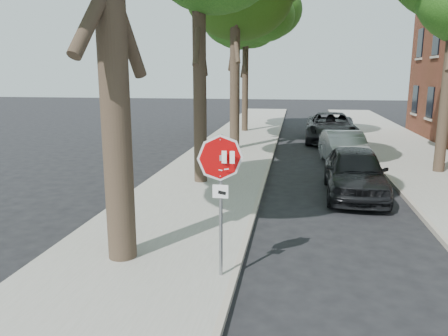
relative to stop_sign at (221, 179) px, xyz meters
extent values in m
plane|color=black|center=(0.70, 0.03, -1.95)|extent=(120.00, 120.00, 0.00)
cube|color=gray|center=(-1.80, 12.03, -1.89)|extent=(4.00, 55.00, 0.12)
cube|color=gray|center=(6.70, 12.03, -1.89)|extent=(4.00, 55.00, 0.12)
cube|color=#9E9384|center=(0.25, 12.03, -1.88)|extent=(0.12, 55.00, 0.13)
cube|color=#9E9384|center=(4.65, 12.03, -1.88)|extent=(0.12, 55.00, 0.13)
cylinder|color=gray|center=(0.00, 0.03, -0.53)|extent=(0.06, 0.06, 2.60)
cube|color=#99999E|center=(0.00, 0.00, 0.37)|extent=(0.05, 0.06, 0.10)
cylinder|color=#99999E|center=(0.00, -0.01, 0.37)|extent=(0.76, 0.32, 0.82)
cylinder|color=white|center=(0.00, -0.02, 0.37)|extent=(0.76, 0.32, 0.82)
cylinder|color=#BD0708|center=(0.00, -0.03, 0.37)|extent=(0.68, 0.29, 0.74)
cube|color=white|center=(-0.21, -0.04, 0.39)|extent=(0.08, 0.00, 0.22)
cube|color=white|center=(-0.07, -0.04, 0.39)|extent=(0.08, 0.00, 0.22)
cube|color=white|center=(0.07, -0.04, 0.39)|extent=(0.08, 0.00, 0.22)
cube|color=white|center=(0.21, -0.04, 0.39)|extent=(0.08, 0.00, 0.22)
cube|color=silver|center=(-0.11, -0.04, 0.18)|extent=(0.08, 0.00, 0.03)
cube|color=silver|center=(0.00, -0.04, 0.16)|extent=(0.08, 0.00, 0.03)
cube|color=silver|center=(0.11, -0.04, 0.18)|extent=(0.08, 0.00, 0.03)
cube|color=white|center=(0.00, -0.01, -0.23)|extent=(0.28, 0.02, 0.24)
cube|color=black|center=(0.03, -0.03, -0.25)|extent=(0.15, 0.00, 0.08)
cylinder|color=black|center=(-2.10, 0.53, 2.92)|extent=(0.56, 0.56, 9.50)
cylinder|color=black|center=(-1.90, 7.03, 2.92)|extent=(0.44, 0.44, 9.50)
cylinder|color=black|center=(-1.70, 14.03, 3.17)|extent=(0.48, 0.48, 10.00)
cylinder|color=black|center=(-2.00, 21.03, 2.67)|extent=(0.40, 0.40, 9.00)
ellipsoid|color=#154810|center=(-2.00, 21.03, 5.19)|extent=(4.16, 4.16, 3.33)
ellipsoid|color=#154810|center=(-1.06, 20.46, 6.14)|extent=(3.40, 3.40, 2.72)
ellipsoid|color=#154810|center=(-2.76, 21.78, 4.81)|extent=(3.78, 3.78, 3.02)
imported|color=black|center=(3.14, 6.43, -1.19)|extent=(1.93, 4.51, 1.52)
imported|color=gray|center=(3.30, 11.10, -1.24)|extent=(1.93, 4.41, 1.41)
imported|color=black|center=(3.23, 17.67, -1.13)|extent=(2.91, 5.97, 1.63)
camera|label=1|loc=(1.25, -7.30, 1.79)|focal=35.00mm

